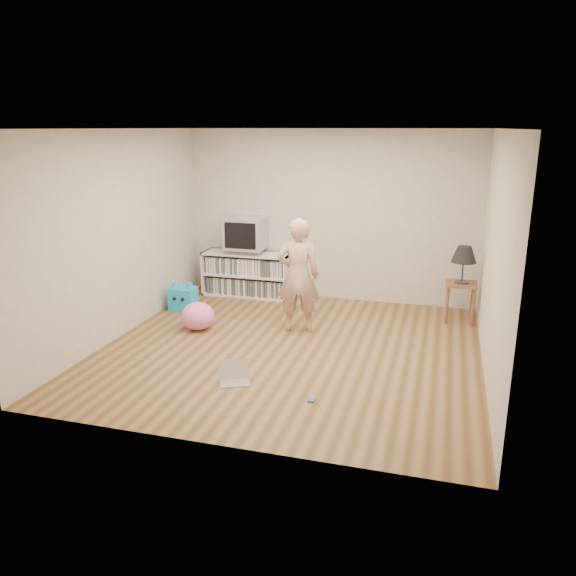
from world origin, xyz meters
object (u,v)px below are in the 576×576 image
Objects in this scene: side_table at (461,292)px; laptop at (234,376)px; person at (298,276)px; dvd_deck at (246,251)px; crt_tv at (246,233)px; plush_blue at (183,298)px; media_unit at (247,274)px; table_lamp at (464,255)px; plush_pink at (198,316)px.

side_table reaches higher than laptop.
side_table is at bearing -169.55° from person.
person reaches higher than dvd_deck.
laptop is (0.96, -3.05, -0.96)m from crt_tv.
laptop is at bearing -50.31° from plush_blue.
person is 1.98m from plush_blue.
media_unit is 0.39m from dvd_deck.
laptop is (0.96, -3.05, -0.68)m from dvd_deck.
dvd_deck is 0.87× the size of table_lamp.
side_table reaches higher than plush_blue.
crt_tv is 1.88m from plush_pink.
person reaches higher than crt_tv.
plush_pink is at bearing -158.68° from table_lamp.
plush_pink is (-1.05, 1.37, 0.13)m from laptop.
crt_tv is 1.44m from plush_blue.
media_unit is at bearing 58.46° from plush_blue.
side_table is at bearing -6.44° from dvd_deck.
dvd_deck is 1.03× the size of plush_pink.
side_table is (3.28, -0.39, 0.07)m from media_unit.
person is 3.85× the size of laptop.
dvd_deck is at bearing 173.56° from table_lamp.
table_lamp is at bearing 25.01° from laptop.
media_unit is 3.35m from table_lamp.
plush_pink is (-1.30, -0.33, -0.57)m from person.
table_lamp reaches higher than media_unit.
plush_blue reaches higher than laptop.
crt_tv is at bearing 57.95° from plush_blue.
side_table is (3.28, -0.37, -0.32)m from dvd_deck.
dvd_deck is at bearing 90.00° from crt_tv.
laptop is 0.90× the size of plush_pink.
side_table is at bearing 10.62° from plush_blue.
dvd_deck is 1.15× the size of laptop.
crt_tv is 3.34m from laptop.
media_unit is 1.71m from plush_pink.
media_unit is 0.93× the size of person.
table_lamp is at bearing 10.62° from plush_blue.
media_unit is 3.57× the size of laptop.
table_lamp is at bearing 21.32° from plush_pink.
dvd_deck reaches higher than laptop.
laptop is (-2.32, -2.68, -0.36)m from side_table.
plush_blue is (-1.86, 0.38, -0.58)m from person.
table_lamp is (3.28, -0.37, -0.08)m from crt_tv.
plush_pink is (-3.37, -1.31, -0.76)m from table_lamp.
plush_pink is at bearing -158.68° from side_table.
media_unit is 3.23m from laptop.
dvd_deck is 3.27m from laptop.
side_table is 1.26× the size of plush_pink.
side_table is 0.36× the size of person.
table_lamp is (3.28, -0.37, 0.21)m from dvd_deck.
side_table is at bearing 0.00° from table_lamp.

